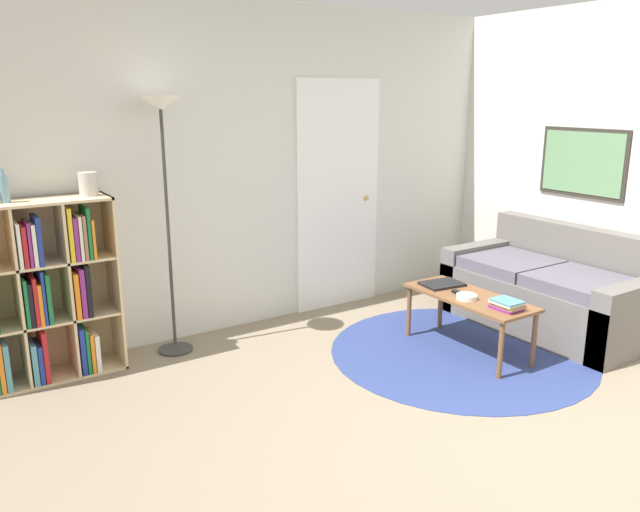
{
  "coord_description": "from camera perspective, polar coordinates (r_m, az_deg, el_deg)",
  "views": [
    {
      "loc": [
        -2.34,
        -1.88,
        1.88
      ],
      "look_at": [
        -0.17,
        1.44,
        0.85
      ],
      "focal_mm": 35.0,
      "sensor_mm": 36.0,
      "label": 1
    }
  ],
  "objects": [
    {
      "name": "remote",
      "position": [
        4.76,
        12.68,
        -3.36
      ],
      "size": [
        0.07,
        0.16,
        0.02
      ],
      "color": "black",
      "rests_on": "coffee_table"
    },
    {
      "name": "vase_on_shelf",
      "position": [
        4.46,
        -20.44,
        6.19
      ],
      "size": [
        0.12,
        0.12,
        0.16
      ],
      "color": "#B7B2A8",
      "rests_on": "bookshelf"
    },
    {
      "name": "coffee_table",
      "position": [
        4.77,
        13.47,
        -4.13
      ],
      "size": [
        0.42,
        1.01,
        0.44
      ],
      "color": "brown",
      "rests_on": "ground_plane"
    },
    {
      "name": "bowl",
      "position": [
        4.66,
        13.26,
        -3.65
      ],
      "size": [
        0.15,
        0.15,
        0.04
      ],
      "color": "silver",
      "rests_on": "coffee_table"
    },
    {
      "name": "wall_back",
      "position": [
        5.15,
        -5.53,
        7.88
      ],
      "size": [
        7.74,
        0.11,
        2.6
      ],
      "color": "silver",
      "rests_on": "ground_plane"
    },
    {
      "name": "book_stack_on_table",
      "position": [
        4.51,
        16.72,
        -4.27
      ],
      "size": [
        0.17,
        0.2,
        0.07
      ],
      "color": "#7F287A",
      "rests_on": "coffee_table"
    },
    {
      "name": "bottle_right",
      "position": [
        4.38,
        -26.92,
        5.53
      ],
      "size": [
        0.06,
        0.06,
        0.21
      ],
      "color": "#6B93A3",
      "rests_on": "bookshelf"
    },
    {
      "name": "laptop",
      "position": [
        4.96,
        11.1,
        -2.53
      ],
      "size": [
        0.34,
        0.26,
        0.02
      ],
      "color": "black",
      "rests_on": "coffee_table"
    },
    {
      "name": "ground_plane",
      "position": [
        3.55,
        16.04,
        -18.12
      ],
      "size": [
        14.0,
        14.0,
        0.0
      ],
      "primitive_type": "plane",
      "color": "gray"
    },
    {
      "name": "wall_right",
      "position": [
        5.75,
        22.93,
        7.62
      ],
      "size": [
        0.08,
        5.62,
        2.6
      ],
      "color": "silver",
      "rests_on": "ground_plane"
    },
    {
      "name": "floor_lamp",
      "position": [
        4.54,
        -14.22,
        10.52
      ],
      "size": [
        0.32,
        0.32,
        1.88
      ],
      "color": "#333333",
      "rests_on": "ground_plane"
    },
    {
      "name": "couch",
      "position": [
        5.54,
        20.49,
        -3.15
      ],
      "size": [
        0.87,
        1.64,
        0.81
      ],
      "color": "#66605B",
      "rests_on": "ground_plane"
    },
    {
      "name": "rug",
      "position": [
        4.86,
        12.75,
        -8.53
      ],
      "size": [
        1.96,
        1.96,
        0.01
      ],
      "color": "navy",
      "rests_on": "ground_plane"
    },
    {
      "name": "bookshelf",
      "position": [
        4.54,
        -24.49,
        -3.37
      ],
      "size": [
        0.95,
        0.34,
        1.22
      ],
      "color": "beige",
      "rests_on": "ground_plane"
    }
  ]
}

